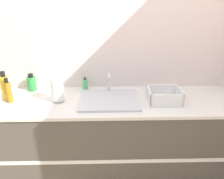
% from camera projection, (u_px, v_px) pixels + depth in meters
% --- Properties ---
extents(wall_back, '(4.70, 0.06, 2.60)m').
position_uv_depth(wall_back, '(113.00, 52.00, 2.20)').
color(wall_back, silver).
rests_on(wall_back, ground_plane).
extents(counter_cabinet, '(2.32, 0.63, 0.93)m').
position_uv_depth(counter_cabinet, '(114.00, 139.00, 2.26)').
color(counter_cabinet, '#514C47').
rests_on(counter_cabinet, ground_plane).
extents(sink, '(0.55, 0.42, 0.21)m').
position_uv_depth(sink, '(109.00, 99.00, 2.04)').
color(sink, silver).
rests_on(sink, counter_cabinet).
extents(paper_towel_roll, '(0.11, 0.11, 0.23)m').
position_uv_depth(paper_towel_roll, '(57.00, 89.00, 1.99)').
color(paper_towel_roll, '#4C4C51').
rests_on(paper_towel_roll, counter_cabinet).
extents(dish_rack, '(0.29, 0.23, 0.12)m').
position_uv_depth(dish_rack, '(164.00, 97.00, 2.01)').
color(dish_rack, white).
rests_on(dish_rack, counter_cabinet).
extents(bottle_green, '(0.09, 0.09, 0.18)m').
position_uv_depth(bottle_green, '(32.00, 83.00, 2.21)').
color(bottle_green, '#2D8C3D').
rests_on(bottle_green, counter_cabinet).
extents(bottle_amber, '(0.06, 0.06, 0.24)m').
position_uv_depth(bottle_amber, '(9.00, 92.00, 1.97)').
color(bottle_amber, '#B26B19').
rests_on(bottle_amber, counter_cabinet).
extents(bottle_yellow, '(0.08, 0.08, 0.27)m').
position_uv_depth(bottle_yellow, '(5.00, 87.00, 2.03)').
color(bottle_yellow, yellow).
rests_on(bottle_yellow, counter_cabinet).
extents(soap_dispenser, '(0.05, 0.05, 0.14)m').
position_uv_depth(soap_dispenser, '(85.00, 84.00, 2.23)').
color(soap_dispenser, '#4CB266').
rests_on(soap_dispenser, counter_cabinet).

